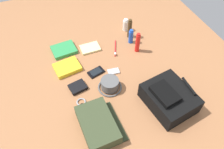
{
  "coord_description": "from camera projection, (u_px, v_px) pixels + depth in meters",
  "views": [
    {
      "loc": [
        0.91,
        -0.34,
        1.19
      ],
      "look_at": [
        0.0,
        0.0,
        0.04
      ],
      "focal_mm": 34.81,
      "sensor_mm": 36.0,
      "label": 1
    }
  ],
  "objects": [
    {
      "name": "ground_plane",
      "position": [
        112.0,
        79.0,
        1.54
      ],
      "size": [
        2.64,
        2.02,
        0.02
      ],
      "primitive_type": "cube",
      "color": "#A06740",
      "rests_on": "ground"
    },
    {
      "name": "backpack",
      "position": [
        169.0,
        98.0,
        1.35
      ],
      "size": [
        0.35,
        0.31,
        0.15
      ],
      "color": "black",
      "rests_on": "ground_plane"
    },
    {
      "name": "toiletry_pouch",
      "position": [
        98.0,
        124.0,
        1.26
      ],
      "size": [
        0.3,
        0.24,
        0.08
      ],
      "color": "#384228",
      "rests_on": "ground_plane"
    },
    {
      "name": "bucket_hat",
      "position": [
        110.0,
        85.0,
        1.45
      ],
      "size": [
        0.16,
        0.16,
        0.08
      ],
      "color": "#595959",
      "rests_on": "ground_plane"
    },
    {
      "name": "toothpaste_tube",
      "position": [
        126.0,
        25.0,
        1.85
      ],
      "size": [
        0.05,
        0.05,
        0.11
      ],
      "color": "white",
      "rests_on": "ground_plane"
    },
    {
      "name": "cologne_bottle",
      "position": [
        130.0,
        29.0,
        1.77
      ],
      "size": [
        0.03,
        0.03,
        0.17
      ],
      "color": "#473319",
      "rests_on": "ground_plane"
    },
    {
      "name": "deodorant_spray",
      "position": [
        131.0,
        37.0,
        1.74
      ],
      "size": [
        0.04,
        0.04,
        0.12
      ],
      "color": "blue",
      "rests_on": "ground_plane"
    },
    {
      "name": "sunscreen_spray",
      "position": [
        138.0,
        43.0,
        1.65
      ],
      "size": [
        0.03,
        0.03,
        0.17
      ],
      "color": "red",
      "rests_on": "ground_plane"
    },
    {
      "name": "paperback_novel",
      "position": [
        64.0,
        50.0,
        1.71
      ],
      "size": [
        0.17,
        0.19,
        0.03
      ],
      "color": "#2D934C",
      "rests_on": "ground_plane"
    },
    {
      "name": "travel_guidebook",
      "position": [
        67.0,
        67.0,
        1.58
      ],
      "size": [
        0.17,
        0.2,
        0.03
      ],
      "color": "yellow",
      "rests_on": "ground_plane"
    },
    {
      "name": "cell_phone",
      "position": [
        96.0,
        72.0,
        1.56
      ],
      "size": [
        0.1,
        0.13,
        0.01
      ],
      "color": "black",
      "rests_on": "ground_plane"
    },
    {
      "name": "media_player",
      "position": [
        113.0,
        71.0,
        1.57
      ],
      "size": [
        0.06,
        0.09,
        0.01
      ],
      "color": "#B7B7BC",
      "rests_on": "ground_plane"
    },
    {
      "name": "wristwatch",
      "position": [
        81.0,
        103.0,
        1.4
      ],
      "size": [
        0.07,
        0.06,
        0.01
      ],
      "color": "#99999E",
      "rests_on": "ground_plane"
    },
    {
      "name": "toothbrush",
      "position": [
        115.0,
        49.0,
        1.72
      ],
      "size": [
        0.17,
        0.08,
        0.02
      ],
      "color": "red",
      "rests_on": "ground_plane"
    },
    {
      "name": "wallet",
      "position": [
        78.0,
        87.0,
        1.47
      ],
      "size": [
        0.11,
        0.13,
        0.02
      ],
      "primitive_type": "cube",
      "rotation": [
        0.0,
        0.0,
        0.2
      ],
      "color": "black",
      "rests_on": "ground_plane"
    },
    {
      "name": "notepad",
      "position": [
        90.0,
        48.0,
        1.73
      ],
      "size": [
        0.11,
        0.15,
        0.02
      ],
      "primitive_type": "cube",
      "rotation": [
        0.0,
        0.0,
        0.02
      ],
      "color": "beige",
      "rests_on": "ground_plane"
    }
  ]
}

